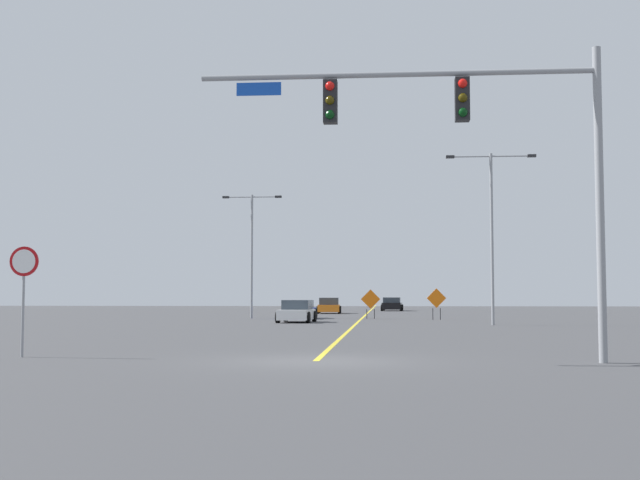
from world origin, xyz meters
TOP-DOWN VIEW (x-y plane):
  - ground at (0.00, 0.00)m, footprint 199.23×199.23m
  - road_centre_stripe at (0.00, 55.34)m, footprint 0.16×110.68m
  - traffic_signal_assembly at (3.69, -0.01)m, footprint 9.61×0.44m
  - stop_sign at (-7.54, 0.66)m, footprint 0.76×0.07m
  - street_lamp_far_left at (-7.49, 36.02)m, footprint 4.08×0.24m
  - street_lamp_far_right at (7.24, 24.33)m, footprint 4.72×0.24m
  - construction_sign_right_lane at (0.61, 35.89)m, footprint 1.30×0.07m
  - construction_sign_right_shoulder at (4.85, 33.49)m, footprint 1.24×0.23m
  - car_black_distant at (2.23, 64.06)m, footprint 2.30×4.29m
  - car_orange_passing at (-3.27, 51.55)m, footprint 2.17×4.18m
  - car_white_near at (-3.53, 28.11)m, footprint 2.10×3.88m
  - car_blue_mid at (-4.17, 35.99)m, footprint 2.11×4.45m

SIDE VIEW (x-z plane):
  - ground at x=0.00m, z-range 0.00..0.00m
  - road_centre_stripe at x=0.00m, z-range 0.00..0.01m
  - car_blue_mid at x=-4.17m, z-range -0.04..1.20m
  - car_white_near at x=-3.53m, z-range -0.05..1.24m
  - car_black_distant at x=2.23m, z-range -0.02..1.32m
  - car_orange_passing at x=-3.27m, z-range -0.03..1.33m
  - construction_sign_right_lane at x=0.61m, z-range 0.24..2.20m
  - construction_sign_right_shoulder at x=4.85m, z-range 0.27..2.28m
  - stop_sign at x=-7.54m, z-range 0.57..3.38m
  - street_lamp_far_left at x=-7.49m, z-range 0.80..9.24m
  - street_lamp_far_right at x=7.24m, z-range 0.86..9.95m
  - traffic_signal_assembly at x=3.69m, z-range 1.73..9.18m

